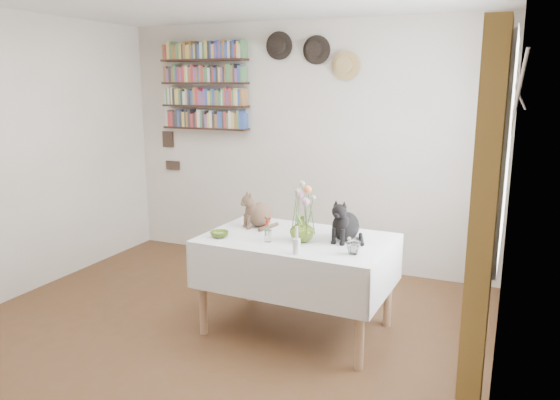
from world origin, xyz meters
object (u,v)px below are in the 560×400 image
at_px(dining_table, 297,261).
at_px(bookshelf_unit, 205,87).
at_px(tabby_cat, 260,208).
at_px(flower_vase, 302,229).
at_px(black_cat, 346,219).

xyz_separation_m(dining_table, bookshelf_unit, (-1.67, 1.48, 1.28)).
distance_m(tabby_cat, flower_vase, 0.54).
xyz_separation_m(dining_table, tabby_cat, (-0.40, 0.19, 0.33)).
bearing_deg(black_cat, dining_table, -159.77).
distance_m(dining_table, black_cat, 0.50).
height_order(flower_vase, bookshelf_unit, bookshelf_unit).
bearing_deg(tabby_cat, dining_table, 12.82).
bearing_deg(black_cat, flower_vase, -143.19).
relative_size(black_cat, flower_vase, 1.73).
bearing_deg(flower_vase, bookshelf_unit, 138.02).
xyz_separation_m(black_cat, flower_vase, (-0.28, -0.16, -0.07)).
bearing_deg(dining_table, black_cat, 13.02).
relative_size(black_cat, bookshelf_unit, 0.33).
bearing_deg(flower_vase, black_cat, 29.59).
relative_size(tabby_cat, bookshelf_unit, 0.30).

